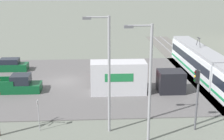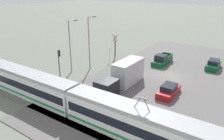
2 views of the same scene
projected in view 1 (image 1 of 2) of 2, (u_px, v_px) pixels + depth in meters
ground_plane at (65, 82)px, 36.08m from camera, size 320.00×320.00×0.00m
road_surface at (65, 82)px, 36.07m from camera, size 21.13×44.29×0.08m
rail_bed at (205, 79)px, 37.01m from camera, size 59.23×4.40×0.22m
light_rail_tram at (223, 78)px, 31.95m from camera, size 32.34×2.55×4.35m
box_truck at (131, 78)px, 32.01m from camera, size 2.35×9.64×3.31m
pickup_truck at (15, 85)px, 32.48m from camera, size 2.00×5.62×1.83m
sedan_car_0 at (10, 66)px, 40.31m from camera, size 1.84×4.54×1.58m
sedan_car_1 at (118, 70)px, 38.41m from camera, size 1.87×4.40×1.42m
traffic_light_pole at (197, 92)px, 23.59m from camera, size 0.28×0.47×4.85m
street_lamp_near_crossing at (107, 68)px, 22.82m from camera, size 0.36×1.95×8.91m
street_lamp_mid_block at (148, 77)px, 21.42m from camera, size 0.36×1.95×8.53m
no_parking_sign at (38, 112)px, 23.89m from camera, size 0.32×0.08×2.52m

